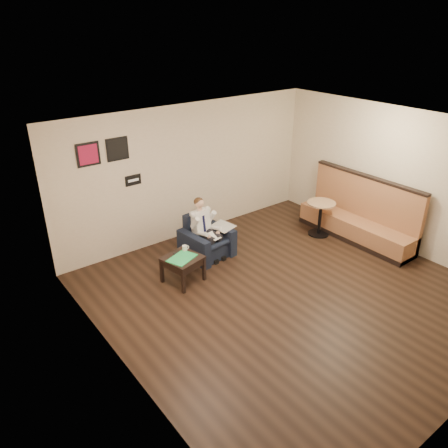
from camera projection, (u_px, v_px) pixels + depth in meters
ground at (289, 293)px, 7.53m from camera, size 6.00×6.00×0.00m
wall_back at (190, 171)px, 9.07m from camera, size 6.00×0.02×2.80m
wall_left at (120, 284)px, 5.28m from camera, size 0.02×6.00×2.80m
wall_right at (402, 180)px, 8.57m from camera, size 0.02×6.00×2.80m
ceiling at (301, 133)px, 6.32m from camera, size 6.00×6.00×0.02m
seating_sign at (133, 180)px, 8.30m from camera, size 0.32×0.02×0.20m
art_print_left at (88, 154)px, 7.58m from camera, size 0.42×0.03×0.42m
art_print_right at (117, 149)px, 7.88m from camera, size 0.42×0.03×0.42m
armchair at (207, 237)px, 8.55m from camera, size 0.93×0.93×0.82m
seated_man at (210, 232)px, 8.42m from camera, size 0.61×0.85×1.12m
lap_papers at (214, 236)px, 8.39m from camera, size 0.23×0.29×0.01m
newspaper at (223, 226)px, 8.64m from camera, size 0.42×0.49×0.01m
side_table at (183, 269)px, 7.78m from camera, size 0.72×0.72×0.49m
green_folder at (182, 258)px, 7.64m from camera, size 0.58×0.50×0.01m
coffee_mug at (185, 248)px, 7.86m from camera, size 0.11×0.11×0.10m
smartphone at (178, 253)px, 7.81m from camera, size 0.16×0.08×0.01m
banquette at (358, 210)px, 9.11m from camera, size 0.62×2.61×1.34m
cafe_table at (320, 218)px, 9.40m from camera, size 0.74×0.74×0.75m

